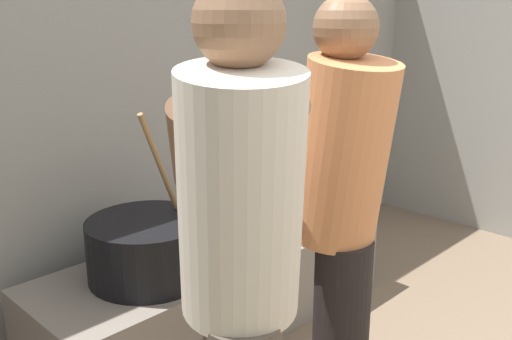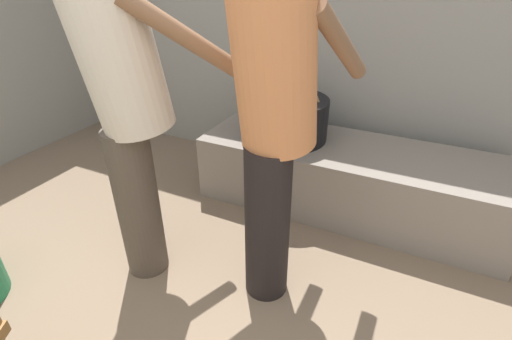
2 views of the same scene
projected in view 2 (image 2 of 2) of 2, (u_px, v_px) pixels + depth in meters
The scene contains 5 objects.
block_enclosure_rear at pixel (348, 31), 2.40m from camera, with size 5.07×0.20×1.98m, color gray.
hearth_ledge at pixel (347, 178), 2.30m from camera, with size 1.81×0.60×0.42m, color slate.
cooking_pot_main at pixel (287, 118), 2.27m from camera, with size 0.50×0.50×0.71m.
cook_in_orange_shirt at pixel (274, 112), 1.39m from camera, with size 0.44×0.70×1.55m.
cook_in_cream_shirt at pixel (126, 96), 1.50m from camera, with size 0.66×0.71×1.58m.
Camera 2 is at (0.56, 0.05, 1.38)m, focal length 25.84 mm.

